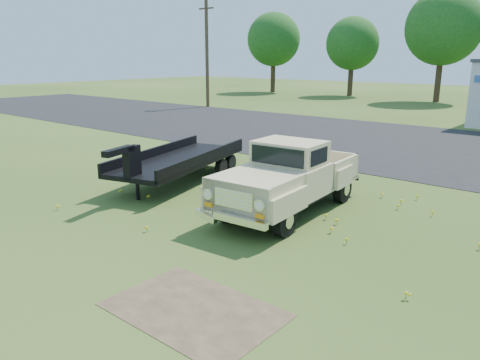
# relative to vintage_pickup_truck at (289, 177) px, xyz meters

# --- Properties ---
(ground) EXTENTS (140.00, 140.00, 0.00)m
(ground) POSITION_rel_vintage_pickup_truck_xyz_m (0.26, -2.52, -1.02)
(ground) COLOR #314716
(ground) RESTS_ON ground
(asphalt_lot) EXTENTS (90.00, 14.00, 0.02)m
(asphalt_lot) POSITION_rel_vintage_pickup_truck_xyz_m (0.26, 12.48, -1.02)
(asphalt_lot) COLOR black
(asphalt_lot) RESTS_ON ground
(dirt_patch_a) EXTENTS (3.00, 2.00, 0.01)m
(dirt_patch_a) POSITION_rel_vintage_pickup_truck_xyz_m (1.76, -5.52, -1.02)
(dirt_patch_a) COLOR #493727
(dirt_patch_a) RESTS_ON ground
(dirt_patch_b) EXTENTS (2.20, 1.60, 0.01)m
(dirt_patch_b) POSITION_rel_vintage_pickup_truck_xyz_m (-1.74, 0.98, -1.02)
(dirt_patch_b) COLOR #493727
(dirt_patch_b) RESTS_ON ground
(utility_pole_west) EXTENTS (1.60, 0.30, 9.00)m
(utility_pole_west) POSITION_rel_vintage_pickup_truck_xyz_m (-21.74, 19.48, 3.58)
(utility_pole_west) COLOR #4C3A23
(utility_pole_west) RESTS_ON ground
(treeline_a) EXTENTS (6.40, 6.40, 9.52)m
(treeline_a) POSITION_rel_vintage_pickup_truck_xyz_m (-27.74, 37.48, 5.28)
(treeline_a) COLOR #3C2A1B
(treeline_a) RESTS_ON ground
(treeline_b) EXTENTS (5.76, 5.76, 8.57)m
(treeline_b) POSITION_rel_vintage_pickup_truck_xyz_m (-17.74, 38.48, 4.64)
(treeline_b) COLOR #3C2A1B
(treeline_b) RESTS_ON ground
(treeline_c) EXTENTS (7.04, 7.04, 10.47)m
(treeline_c) POSITION_rel_vintage_pickup_truck_xyz_m (-7.74, 36.98, 5.91)
(treeline_c) COLOR #3C2A1B
(treeline_c) RESTS_ON ground
(vintage_pickup_truck) EXTENTS (2.60, 5.79, 2.05)m
(vintage_pickup_truck) POSITION_rel_vintage_pickup_truck_xyz_m (0.00, 0.00, 0.00)
(vintage_pickup_truck) COLOR #CABD88
(vintage_pickup_truck) RESTS_ON ground
(flatbed_trailer) EXTENTS (3.80, 6.83, 1.77)m
(flatbed_trailer) POSITION_rel_vintage_pickup_truck_xyz_m (-4.85, 0.34, -0.14)
(flatbed_trailer) COLOR black
(flatbed_trailer) RESTS_ON ground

